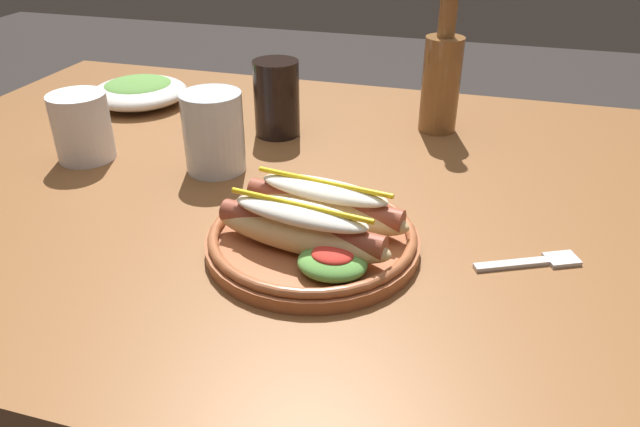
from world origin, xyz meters
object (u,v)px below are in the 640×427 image
Objects in this scene: hot_dog_plate at (313,230)px; fork at (535,262)px; soda_cup at (277,98)px; glass_bottle at (442,77)px; water_cup at (214,132)px; extra_cup at (82,127)px; side_bowl at (139,91)px.

fork is (0.24, 0.04, -0.02)m from hot_dog_plate.
soda_cup is 0.27m from glass_bottle.
fork is 1.01× the size of water_cup.
glass_bottle is at bearing 20.37° from soda_cup.
extra_cup is (-0.20, -0.02, -0.01)m from water_cup.
water_cup reaches higher than hot_dog_plate.
fork is at bearing -67.67° from glass_bottle.
extra_cup reaches higher than fork.
side_bowl is (-0.05, 0.24, -0.03)m from extra_cup.
water_cup is at bearing -40.65° from side_bowl.
side_bowl is at bearing 127.76° from fork.
glass_bottle is at bearing 77.51° from hot_dog_plate.
water_cup is at bearing 139.82° from hot_dog_plate.
side_bowl is at bearing 102.56° from extra_cup.
extra_cup is 0.25m from side_bowl.
fork is 0.48× the size of glass_bottle.
extra_cup reaches higher than side_bowl.
hot_dog_plate is at bearing -40.45° from side_bowl.
extra_cup is at bearing -144.66° from soda_cup.
hot_dog_plate is 0.43m from extra_cup.
fork is at bearing -34.70° from soda_cup.
hot_dog_plate is at bearing -63.70° from soda_cup.
glass_bottle reaches higher than water_cup.
extra_cup is at bearing 144.78° from fork.
water_cup reaches higher than side_bowl.
fork is at bearing 9.71° from hot_dog_plate.
water_cup reaches higher than extra_cup.
hot_dog_plate is at bearing -40.18° from water_cup.
glass_bottle reaches higher than fork.
side_bowl is (-0.55, -0.03, -0.07)m from glass_bottle.
soda_cup is 0.31m from side_bowl.
extra_cup is at bearing -151.72° from glass_bottle.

